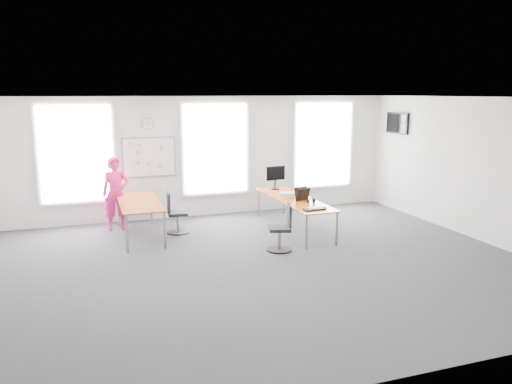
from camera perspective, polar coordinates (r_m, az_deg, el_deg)
name	(u,v)px	position (r m, az deg, el deg)	size (l,w,h in m)	color
floor	(255,265)	(9.18, -0.07, -8.32)	(10.00, 10.00, 0.00)	#28282D
ceiling	(255,97)	(8.65, -0.07, 10.76)	(10.00, 10.00, 0.00)	silver
wall_back	(204,157)	(12.60, -6.01, 4.02)	(10.00, 10.00, 0.00)	silver
wall_front	(383,251)	(5.28, 14.29, -6.50)	(10.00, 10.00, 0.00)	silver
wall_right	(482,170)	(11.42, 24.42, 2.32)	(10.00, 10.00, 0.00)	silver
window_left	(76,154)	(12.23, -19.85, 4.14)	(1.60, 0.06, 2.20)	silver
window_mid	(215,149)	(12.62, -4.67, 4.97)	(1.60, 0.06, 2.20)	silver
window_right	(323,145)	(13.67, 7.66, 5.39)	(1.60, 0.06, 2.20)	silver
desk_right	(294,200)	(11.36, 4.36, -0.94)	(0.80, 2.98, 0.73)	orange
desk_left	(140,204)	(11.01, -13.15, -1.40)	(0.86, 2.15, 0.78)	orange
chair_right	(282,231)	(9.88, 3.03, -4.42)	(0.52, 0.52, 0.93)	black
chair_left	(175,215)	(11.23, -9.23, -2.64)	(0.49, 0.49, 0.93)	black
person	(116,194)	(11.72, -15.72, -0.17)	(0.61, 0.40, 1.68)	#D71D6D
whiteboard	(149,157)	(12.33, -12.12, 3.91)	(1.20, 0.03, 0.90)	white
wall_clock	(148,124)	(12.26, -12.27, 7.62)	(0.30, 0.30, 0.04)	gray
tv	(397,123)	(13.63, 15.85, 7.58)	(0.06, 0.90, 0.55)	black
keyboard	(314,209)	(10.26, 6.70, -1.99)	(0.49, 0.17, 0.02)	black
mouse	(324,207)	(10.42, 7.81, -1.75)	(0.08, 0.12, 0.05)	black
lens_cap	(316,205)	(10.68, 6.86, -1.51)	(0.07, 0.07, 0.01)	black
headphones	(311,201)	(10.92, 6.27, -0.98)	(0.17, 0.09, 0.10)	black
laptop_sleeve	(302,194)	(11.11, 5.29, -0.23)	(0.37, 0.29, 0.29)	black
paper_stack	(287,195)	(11.42, 3.58, -0.34)	(0.33, 0.25, 0.11)	#F5E0BE
monitor	(275,175)	(12.31, 2.23, 1.91)	(0.52, 0.21, 0.58)	black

